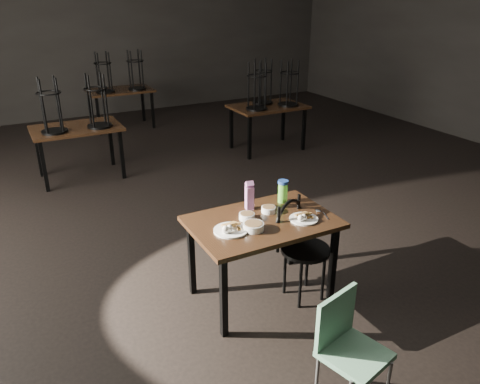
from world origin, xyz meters
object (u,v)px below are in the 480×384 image
juice_carton (249,196)px  main_table (262,228)px  bentwood_chair (299,242)px  school_chair (347,343)px  water_bottle (283,191)px

juice_carton → main_table: bearing=-91.6°
juice_carton → bentwood_chair: bearing=-51.8°
school_chair → juice_carton: bearing=70.6°
water_bottle → bentwood_chair: 0.48m
main_table → bentwood_chair: 0.35m
main_table → juice_carton: (0.01, 0.24, 0.20)m
main_table → school_chair: 1.28m
main_table → bentwood_chair: size_ratio=1.35×
juice_carton → water_bottle: size_ratio=1.27×
bentwood_chair → water_bottle: bearing=57.0°
school_chair → bentwood_chair: bearing=55.6°
juice_carton → school_chair: bearing=-94.6°
water_bottle → school_chair: water_bottle is taller
bentwood_chair → school_chair: (-0.41, -1.13, -0.05)m
water_bottle → main_table: bearing=-146.3°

